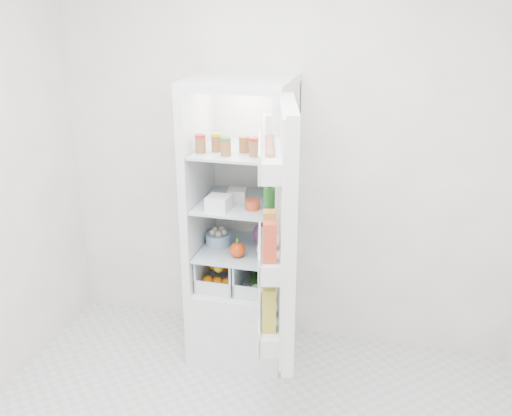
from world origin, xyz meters
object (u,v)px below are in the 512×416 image
(mushroom_bowl, at_px, (218,239))
(red_cabbage, at_px, (266,235))
(refrigerator, at_px, (244,255))
(fridge_door, at_px, (281,238))

(mushroom_bowl, bearing_deg, red_cabbage, 6.50)
(refrigerator, xyz_separation_m, fridge_door, (0.37, -0.63, 0.43))
(red_cabbage, xyz_separation_m, mushroom_bowl, (-0.30, -0.03, -0.05))
(red_cabbage, distance_m, mushroom_bowl, 0.31)
(mushroom_bowl, bearing_deg, fridge_door, -47.86)
(red_cabbage, bearing_deg, fridge_door, -70.16)
(refrigerator, xyz_separation_m, red_cabbage, (0.15, -0.01, 0.17))
(red_cabbage, xyz_separation_m, fridge_door, (0.22, -0.62, 0.26))
(mushroom_bowl, bearing_deg, refrigerator, 17.00)
(refrigerator, distance_m, red_cabbage, 0.22)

